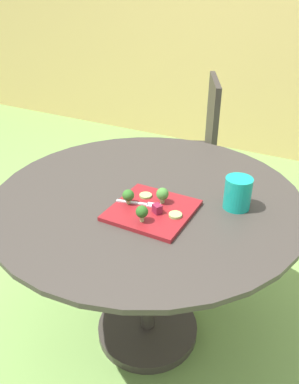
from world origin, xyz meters
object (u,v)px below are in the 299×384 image
Objects in this scene: drinking_glass at (238,195)px; fork at (142,204)px; salad_plate at (152,210)px; patio_chair at (192,142)px.

drinking_glass is 0.32m from fork.
salad_plate is at bearing -9.26° from fork.
patio_chair reaches higher than drinking_glass.
salad_plate is 1.66× the size of fork.
drinking_glass is 0.71× the size of fork.
patio_chair reaches higher than fork.
patio_chair is 1.10m from fork.
fork is (-0.04, 0.01, 0.01)m from salad_plate.
drinking_glass reaches higher than salad_plate.
fork reaches higher than salad_plate.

